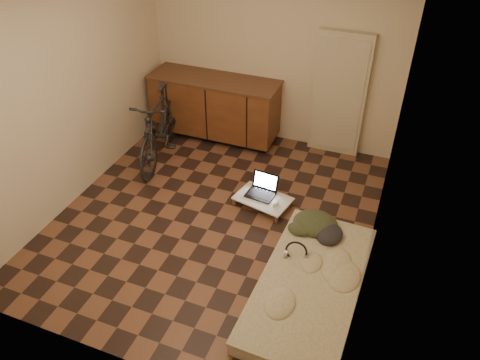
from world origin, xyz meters
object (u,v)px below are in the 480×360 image
at_px(lap_desk, 263,199).
at_px(bicycle, 159,123).
at_px(futon, 310,285).
at_px(laptop, 262,190).

bearing_deg(lap_desk, bicycle, 175.63).
distance_m(bicycle, lap_desk, 1.77).
bearing_deg(bicycle, futon, -44.40).
height_order(bicycle, laptop, bicycle).
height_order(futon, laptop, laptop).
bearing_deg(futon, bicycle, 149.40).
distance_m(bicycle, laptop, 1.69).
bearing_deg(laptop, lap_desk, -58.87).
height_order(lap_desk, laptop, laptop).
relative_size(bicycle, laptop, 4.65).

